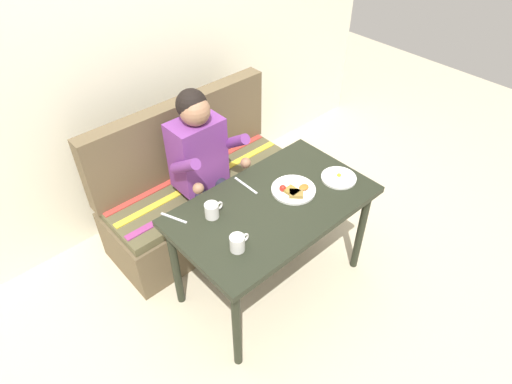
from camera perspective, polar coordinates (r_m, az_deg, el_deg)
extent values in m
plane|color=beige|center=(3.09, 1.91, -11.51)|extent=(8.00, 8.00, 0.00)
cube|color=silver|center=(3.14, -14.64, 18.24)|extent=(4.40, 0.10, 2.60)
cube|color=black|center=(2.56, 2.26, -1.80)|extent=(1.20, 0.70, 0.04)
cylinder|color=black|center=(2.48, -2.52, -17.26)|extent=(0.05, 0.05, 0.69)
cylinder|color=black|center=(3.00, 13.44, -4.94)|extent=(0.05, 0.05, 0.69)
cylinder|color=black|center=(2.77, -10.42, -9.42)|extent=(0.05, 0.05, 0.69)
cylinder|color=black|center=(3.25, 5.40, 0.40)|extent=(0.05, 0.05, 0.69)
cube|color=brown|center=(3.32, -6.63, -2.00)|extent=(1.44, 0.56, 0.40)
cube|color=brown|center=(3.17, -6.95, 1.04)|extent=(1.40, 0.52, 0.06)
cube|color=brown|center=(3.14, -9.81, 7.15)|extent=(1.44, 0.12, 0.54)
cube|color=#93387A|center=(3.06, -5.42, 0.29)|extent=(1.38, 0.05, 0.01)
cube|color=yellow|center=(3.15, -6.99, 1.52)|extent=(1.38, 0.05, 0.01)
cube|color=#C63D33|center=(3.24, -8.48, 2.68)|extent=(1.38, 0.05, 0.01)
cube|color=#753585|center=(2.90, -7.59, 5.02)|extent=(0.34, 0.22, 0.48)
sphere|color=#9E7051|center=(2.71, -7.94, 10.41)|extent=(0.19, 0.19, 0.19)
sphere|color=black|center=(2.72, -8.38, 11.18)|extent=(0.19, 0.19, 0.19)
cylinder|color=#753585|center=(2.69, -9.20, 3.32)|extent=(0.07, 0.29, 0.23)
cylinder|color=#753585|center=(2.86, -2.97, 6.48)|extent=(0.07, 0.29, 0.23)
sphere|color=#9E7051|center=(2.67, -7.50, 0.47)|extent=(0.07, 0.07, 0.07)
sphere|color=#9E7051|center=(2.85, -1.35, 3.81)|extent=(0.07, 0.07, 0.07)
cylinder|color=#232333|center=(2.91, -6.54, -0.92)|extent=(0.09, 0.34, 0.09)
cylinder|color=#232333|center=(2.99, -4.18, -6.26)|extent=(0.08, 0.08, 0.52)
cube|color=black|center=(3.13, -3.27, -9.78)|extent=(0.09, 0.20, 0.05)
cylinder|color=#232333|center=(2.98, -3.95, 0.54)|extent=(0.09, 0.34, 0.09)
cylinder|color=#232333|center=(3.06, -1.71, -4.70)|extent=(0.08, 0.08, 0.52)
cube|color=black|center=(3.20, -0.91, -8.21)|extent=(0.09, 0.20, 0.05)
cylinder|color=white|center=(2.63, 4.89, 0.31)|extent=(0.27, 0.27, 0.02)
cube|color=olive|center=(2.58, 5.25, -0.22)|extent=(0.10, 0.10, 0.02)
cube|color=olive|center=(2.60, 4.68, 0.11)|extent=(0.07, 0.08, 0.02)
sphere|color=red|center=(2.60, 3.48, 0.52)|extent=(0.04, 0.04, 0.04)
ellipsoid|color=#CC6623|center=(2.63, 6.24, 0.63)|extent=(0.06, 0.05, 0.02)
cylinder|color=white|center=(2.76, 10.69, 1.82)|extent=(0.22, 0.22, 0.01)
ellipsoid|color=white|center=(2.75, 10.72, 2.02)|extent=(0.09, 0.08, 0.01)
sphere|color=yellow|center=(2.75, 10.72, 2.14)|extent=(0.03, 0.03, 0.03)
cylinder|color=white|center=(2.27, -2.45, -6.65)|extent=(0.08, 0.08, 0.09)
cylinder|color=brown|center=(2.24, -2.48, -5.97)|extent=(0.07, 0.07, 0.01)
torus|color=white|center=(2.29, -1.45, -5.93)|extent=(0.05, 0.01, 0.05)
cylinder|color=white|center=(2.45, -5.77, -2.40)|extent=(0.08, 0.08, 0.09)
cylinder|color=brown|center=(2.42, -5.83, -1.75)|extent=(0.07, 0.07, 0.01)
torus|color=white|center=(2.47, -4.83, -1.77)|extent=(0.05, 0.01, 0.05)
cube|color=silver|center=(2.50, -10.63, -3.33)|extent=(0.08, 0.16, 0.00)
cube|color=silver|center=(2.66, -1.33, 0.86)|extent=(0.01, 0.20, 0.00)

